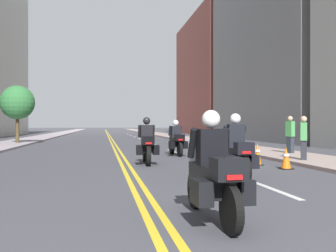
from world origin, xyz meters
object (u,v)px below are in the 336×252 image
(motorcycle_0, at_px, (214,175))
(motorcycle_3, at_px, (176,141))
(traffic_cone_1, at_px, (286,158))
(traffic_cone_2, at_px, (257,154))
(pedestrian_1, at_px, (304,139))
(street_tree_0, at_px, (17,103))
(motorcycle_2, at_px, (147,145))
(motorcycle_1, at_px, (237,153))
(traffic_cone_0, at_px, (207,144))
(pedestrian_0, at_px, (290,135))

(motorcycle_0, xyz_separation_m, motorcycle_3, (1.68, 11.59, -0.01))
(traffic_cone_1, xyz_separation_m, traffic_cone_2, (-0.41, 1.24, 0.04))
(pedestrian_1, relative_size, street_tree_0, 0.41)
(motorcycle_2, relative_size, motorcycle_3, 1.02)
(motorcycle_3, distance_m, traffic_cone_2, 4.87)
(motorcycle_1, xyz_separation_m, traffic_cone_0, (1.91, 9.62, -0.28))
(motorcycle_0, relative_size, motorcycle_1, 1.01)
(motorcycle_0, xyz_separation_m, motorcycle_1, (1.71, 3.86, 0.00))
(traffic_cone_2, bearing_deg, traffic_cone_0, 89.87)
(motorcycle_1, relative_size, motorcycle_3, 1.02)
(street_tree_0, bearing_deg, traffic_cone_1, -56.26)
(motorcycle_0, height_order, traffic_cone_2, motorcycle_0)
(traffic_cone_2, bearing_deg, motorcycle_0, -116.85)
(motorcycle_1, distance_m, traffic_cone_2, 3.78)
(traffic_cone_1, bearing_deg, motorcycle_1, -138.73)
(motorcycle_3, distance_m, traffic_cone_0, 2.72)
(traffic_cone_1, bearing_deg, pedestrian_0, 61.72)
(motorcycle_1, height_order, traffic_cone_2, motorcycle_1)
(motorcycle_0, distance_m, motorcycle_3, 11.71)
(traffic_cone_1, relative_size, street_tree_0, 0.17)
(pedestrian_1, bearing_deg, pedestrian_0, 8.26)
(street_tree_0, bearing_deg, pedestrian_0, -41.28)
(traffic_cone_2, height_order, pedestrian_0, pedestrian_0)
(motorcycle_2, relative_size, pedestrian_0, 1.27)
(traffic_cone_0, bearing_deg, motorcycle_0, -105.04)
(motorcycle_1, bearing_deg, pedestrian_1, 46.97)
(motorcycle_1, distance_m, motorcycle_2, 4.55)
(street_tree_0, bearing_deg, traffic_cone_2, -55.22)
(traffic_cone_0, bearing_deg, traffic_cone_2, -90.13)
(motorcycle_0, bearing_deg, traffic_cone_1, 53.32)
(motorcycle_2, bearing_deg, street_tree_0, 118.35)
(motorcycle_0, bearing_deg, traffic_cone_0, 72.62)
(pedestrian_0, bearing_deg, traffic_cone_0, 28.80)
(traffic_cone_1, relative_size, pedestrian_1, 0.41)
(traffic_cone_0, xyz_separation_m, traffic_cone_1, (0.40, -7.59, -0.04))
(motorcycle_0, xyz_separation_m, pedestrian_0, (6.58, 10.65, 0.25))
(motorcycle_1, height_order, motorcycle_2, motorcycle_1)
(motorcycle_0, relative_size, traffic_cone_0, 2.90)
(motorcycle_0, relative_size, traffic_cone_2, 2.91)
(motorcycle_1, distance_m, motorcycle_3, 7.73)
(motorcycle_3, relative_size, traffic_cone_2, 2.83)
(motorcycle_2, xyz_separation_m, traffic_cone_0, (3.64, 5.40, -0.27))
(motorcycle_3, xyz_separation_m, traffic_cone_0, (1.94, 1.89, -0.26))
(traffic_cone_0, height_order, traffic_cone_1, traffic_cone_0)
(motorcycle_1, height_order, motorcycle_3, motorcycle_1)
(motorcycle_0, height_order, motorcycle_2, motorcycle_2)
(pedestrian_0, bearing_deg, motorcycle_1, 126.78)
(motorcycle_1, distance_m, traffic_cone_1, 3.08)
(traffic_cone_0, height_order, pedestrian_0, pedestrian_0)
(pedestrian_1, distance_m, street_tree_0, 20.10)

